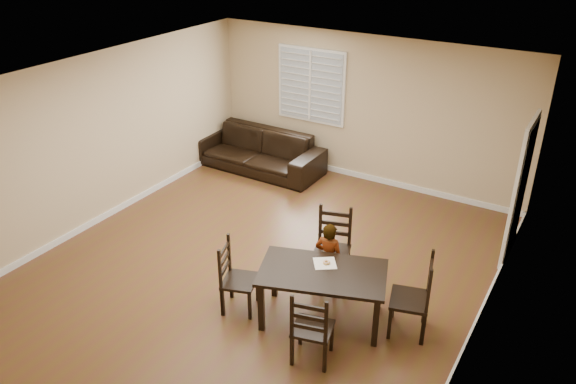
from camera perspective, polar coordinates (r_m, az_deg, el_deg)
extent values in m
plane|color=brown|center=(8.13, -2.89, -7.62)|extent=(7.00, 7.00, 0.00)
cube|color=tan|center=(10.32, 7.85, 8.25)|extent=(6.00, 0.04, 2.70)
cube|color=tan|center=(5.39, -24.86, -13.17)|extent=(6.00, 0.04, 2.70)
cube|color=tan|center=(9.35, -18.66, 5.05)|extent=(0.04, 7.00, 2.70)
cube|color=tan|center=(6.47, 19.65, -5.07)|extent=(0.04, 7.00, 2.70)
cube|color=white|center=(6.97, -3.41, 11.00)|extent=(6.00, 7.00, 0.04)
cube|color=white|center=(10.65, 2.33, 10.74)|extent=(1.40, 0.08, 1.40)
cube|color=white|center=(8.56, 22.48, -0.02)|extent=(0.06, 0.94, 2.05)
cylinder|color=#332114|center=(8.32, 21.81, -1.23)|extent=(0.06, 0.06, 0.02)
cube|color=white|center=(10.79, 7.39, 1.67)|extent=(6.00, 0.03, 0.10)
cube|color=white|center=(9.86, -17.51, -1.98)|extent=(0.03, 7.00, 0.10)
cube|color=white|center=(7.21, 17.91, -13.87)|extent=(0.03, 7.00, 0.10)
cube|color=black|center=(6.82, 3.55, -8.19)|extent=(1.72, 1.31, 0.04)
cube|color=black|center=(6.86, -2.73, -11.60)|extent=(0.09, 0.09, 0.67)
cube|color=black|center=(6.72, 8.90, -12.96)|extent=(0.09, 0.09, 0.67)
cube|color=black|center=(7.40, -1.39, -8.33)|extent=(0.09, 0.09, 0.67)
cube|color=black|center=(7.27, 9.27, -9.49)|extent=(0.09, 0.09, 0.67)
cube|color=black|center=(7.65, 4.46, -6.05)|extent=(0.58, 0.56, 0.04)
cube|color=black|center=(7.78, 4.75, -4.82)|extent=(0.46, 0.18, 1.05)
cube|color=black|center=(7.66, 2.62, -8.09)|extent=(0.05, 0.05, 0.43)
cube|color=black|center=(7.61, 5.68, -8.49)|extent=(0.05, 0.05, 0.43)
cube|color=black|center=(7.97, 3.19, -6.58)|extent=(0.05, 0.05, 0.43)
cube|color=black|center=(7.92, 6.12, -6.95)|extent=(0.05, 0.05, 0.43)
cube|color=black|center=(6.44, 2.52, -13.69)|extent=(0.52, 0.50, 0.04)
cube|color=black|center=(6.26, 2.10, -14.27)|extent=(0.43, 0.14, 0.97)
cube|color=black|center=(6.68, 4.48, -14.46)|extent=(0.05, 0.05, 0.40)
cube|color=black|center=(6.75, 1.27, -13.89)|extent=(0.05, 0.05, 0.40)
cube|color=black|center=(6.43, 3.77, -16.43)|extent=(0.05, 0.05, 0.40)
cube|color=black|center=(6.50, 0.41, -15.81)|extent=(0.05, 0.05, 0.40)
cube|color=black|center=(7.16, -4.92, -8.99)|extent=(0.53, 0.55, 0.04)
cube|color=black|center=(7.17, -6.37, -8.35)|extent=(0.18, 0.43, 0.97)
cube|color=black|center=(7.11, -3.91, -11.47)|extent=(0.05, 0.05, 0.40)
cube|color=black|center=(7.40, -3.12, -9.70)|extent=(0.05, 0.05, 0.40)
cube|color=black|center=(7.19, -6.64, -11.07)|extent=(0.05, 0.05, 0.40)
cube|color=black|center=(7.48, -5.75, -9.34)|extent=(0.05, 0.05, 0.40)
cube|color=black|center=(6.92, 12.23, -10.65)|extent=(0.56, 0.58, 0.04)
cube|color=black|center=(6.88, 13.98, -10.36)|extent=(0.17, 0.47, 1.06)
cube|color=black|center=(7.23, 10.65, -10.99)|extent=(0.05, 0.05, 0.43)
cube|color=black|center=(6.91, 10.29, -13.04)|extent=(0.05, 0.05, 0.43)
cube|color=black|center=(7.23, 13.70, -11.36)|extent=(0.05, 0.05, 0.43)
cube|color=black|center=(6.91, 13.51, -13.43)|extent=(0.05, 0.05, 0.43)
imported|color=gray|center=(7.36, 4.16, -6.82)|extent=(0.40, 0.28, 1.05)
cube|color=white|center=(6.94, 3.76, -7.24)|extent=(0.37, 0.37, 0.00)
torus|color=gold|center=(6.93, 3.93, -7.14)|extent=(0.09, 0.09, 0.03)
torus|color=silver|center=(6.93, 3.93, -7.08)|extent=(0.08, 0.08, 0.02)
imported|color=black|center=(10.99, -3.12, 4.22)|extent=(2.61, 1.05, 0.76)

